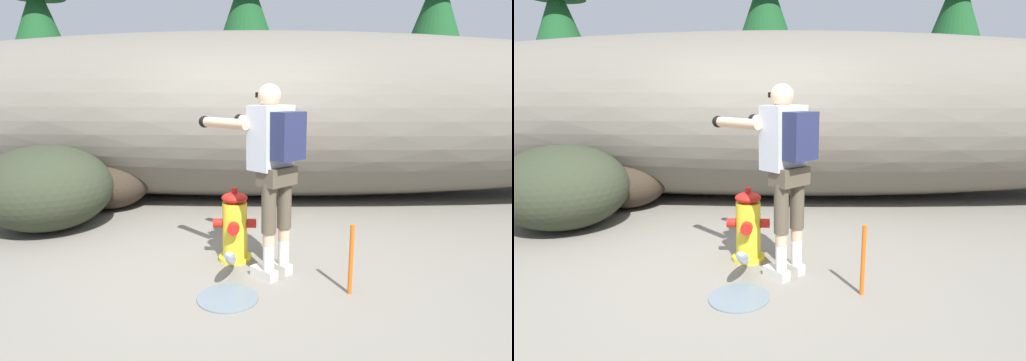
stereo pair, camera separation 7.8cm
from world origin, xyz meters
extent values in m
cube|color=slate|center=(0.00, 0.00, -0.02)|extent=(56.00, 56.00, 0.04)
ellipsoid|color=#666056|center=(0.00, 3.11, 1.29)|extent=(16.82, 3.20, 2.58)
cylinder|color=yellow|center=(-0.02, 0.24, 0.02)|extent=(0.33, 0.33, 0.04)
cylinder|color=yellow|center=(-0.02, 0.24, 0.31)|extent=(0.24, 0.24, 0.55)
ellipsoid|color=red|center=(-0.02, 0.24, 0.64)|extent=(0.26, 0.26, 0.10)
cylinder|color=red|center=(-0.02, 0.24, 0.71)|extent=(0.06, 0.06, 0.05)
cylinder|color=red|center=(-0.19, 0.24, 0.38)|extent=(0.09, 0.09, 0.09)
cylinder|color=red|center=(0.15, 0.24, 0.38)|extent=(0.09, 0.09, 0.09)
cylinder|color=red|center=(-0.02, 0.07, 0.38)|extent=(0.11, 0.09, 0.11)
ellipsoid|color=silver|center=(-0.02, -0.26, 0.21)|extent=(0.10, 0.69, 0.42)
cylinder|color=slate|center=(-0.02, -0.58, 0.01)|extent=(0.50, 0.50, 0.01)
cube|color=beige|center=(0.27, -0.18, 0.04)|extent=(0.26, 0.25, 0.09)
cylinder|color=white|center=(0.31, -0.22, 0.21)|extent=(0.10, 0.10, 0.24)
cylinder|color=#DBAD89|center=(0.31, -0.22, 0.39)|extent=(0.10, 0.10, 0.11)
cylinder|color=brown|center=(0.31, -0.22, 0.66)|extent=(0.13, 0.13, 0.44)
cube|color=beige|center=(0.41, -0.04, 0.04)|extent=(0.26, 0.25, 0.09)
cylinder|color=white|center=(0.45, -0.08, 0.21)|extent=(0.10, 0.10, 0.24)
cylinder|color=#DBAD89|center=(0.45, -0.08, 0.39)|extent=(0.10, 0.10, 0.11)
cylinder|color=brown|center=(0.45, -0.08, 0.66)|extent=(0.13, 0.13, 0.44)
cube|color=brown|center=(0.38, -0.15, 0.94)|extent=(0.37, 0.37, 0.16)
cube|color=#B7BCC6|center=(0.33, -0.10, 1.26)|extent=(0.42, 0.43, 0.55)
cube|color=#23284C|center=(0.47, -0.24, 1.29)|extent=(0.31, 0.31, 0.40)
sphere|color=#DBAD89|center=(0.31, -0.08, 1.62)|extent=(0.20, 0.20, 0.20)
cube|color=black|center=(0.25, -0.03, 1.62)|extent=(0.12, 0.12, 0.04)
cylinder|color=#DBAD89|center=(-0.09, 0.00, 1.38)|extent=(0.48, 0.47, 0.09)
sphere|color=black|center=(-0.29, 0.19, 1.38)|extent=(0.11, 0.11, 0.11)
cylinder|color=#DBAD89|center=(0.21, 0.32, 1.38)|extent=(0.48, 0.47, 0.09)
sphere|color=black|center=(0.02, 0.50, 1.38)|extent=(0.11, 0.11, 0.11)
ellipsoid|color=#2D3323|center=(-2.38, 1.16, 0.52)|extent=(1.81, 1.76, 1.03)
ellipsoid|color=#33291F|center=(-1.97, 2.14, 0.39)|extent=(1.57, 1.58, 0.78)
ellipsoid|color=#37332B|center=(-3.10, 2.30, 0.35)|extent=(1.73, 1.74, 0.70)
cylinder|color=#47331E|center=(-4.60, 5.56, 0.77)|extent=(0.22, 0.22, 1.54)
cone|color=#194C23|center=(-4.60, 5.56, 2.78)|extent=(1.81, 1.81, 2.48)
cylinder|color=#47331E|center=(-0.26, 7.53, 0.72)|extent=(0.29, 0.29, 1.45)
cone|color=#194C23|center=(-0.26, 7.53, 3.14)|extent=(2.44, 2.44, 3.38)
cylinder|color=#47331E|center=(4.31, 7.00, 0.84)|extent=(0.24, 0.24, 1.68)
cone|color=#194C23|center=(4.31, 7.00, 3.13)|extent=(2.01, 2.01, 2.90)
cylinder|color=#E55914|center=(0.99, -0.47, 0.30)|extent=(0.04, 0.04, 0.60)
camera|label=1|loc=(0.29, -3.71, 1.64)|focal=29.38mm
camera|label=2|loc=(0.37, -3.71, 1.64)|focal=29.38mm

